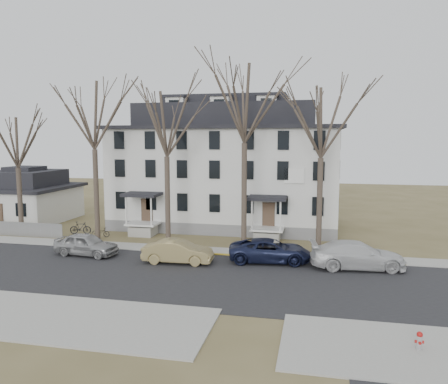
% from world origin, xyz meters
% --- Properties ---
extents(ground, '(120.00, 120.00, 0.00)m').
position_xyz_m(ground, '(0.00, 0.00, 0.00)').
color(ground, brown).
rests_on(ground, ground).
extents(main_road, '(120.00, 10.00, 0.04)m').
position_xyz_m(main_road, '(0.00, 2.00, 0.00)').
color(main_road, '#27272A').
rests_on(main_road, ground).
extents(far_sidewalk, '(120.00, 2.00, 0.08)m').
position_xyz_m(far_sidewalk, '(0.00, 8.00, 0.00)').
color(far_sidewalk, '#A09F97').
rests_on(far_sidewalk, ground).
extents(near_sidewalk_left, '(20.00, 5.00, 0.08)m').
position_xyz_m(near_sidewalk_left, '(-8.00, -5.00, 0.00)').
color(near_sidewalk_left, '#A09F97').
rests_on(near_sidewalk_left, ground).
extents(yellow_curb, '(14.00, 0.25, 0.06)m').
position_xyz_m(yellow_curb, '(5.00, 7.10, 0.00)').
color(yellow_curb, gold).
rests_on(yellow_curb, ground).
extents(boarding_house, '(20.80, 12.36, 12.05)m').
position_xyz_m(boarding_house, '(-2.00, 17.95, 5.38)').
color(boarding_house, slate).
rests_on(boarding_house, ground).
extents(small_house, '(8.70, 8.70, 5.00)m').
position_xyz_m(small_house, '(-22.00, 16.00, 2.25)').
color(small_house, silver).
rests_on(small_house, ground).
extents(tree_far_left, '(8.40, 8.40, 13.72)m').
position_xyz_m(tree_far_left, '(-11.00, 9.80, 10.34)').
color(tree_far_left, '#473B31').
rests_on(tree_far_left, ground).
extents(tree_mid_left, '(7.80, 7.80, 12.74)m').
position_xyz_m(tree_mid_left, '(-5.00, 9.80, 9.60)').
color(tree_mid_left, '#473B31').
rests_on(tree_mid_left, ground).
extents(tree_center, '(9.00, 9.00, 14.70)m').
position_xyz_m(tree_center, '(1.00, 9.80, 11.08)').
color(tree_center, '#473B31').
rests_on(tree_center, ground).
extents(tree_mid_right, '(7.80, 7.80, 12.74)m').
position_xyz_m(tree_mid_right, '(6.50, 9.80, 9.60)').
color(tree_mid_right, '#473B31').
rests_on(tree_mid_right, ground).
extents(tree_bungalow, '(6.60, 6.60, 10.78)m').
position_xyz_m(tree_bungalow, '(-18.00, 9.80, 8.12)').
color(tree_bungalow, '#473B31').
rests_on(tree_bungalow, ground).
extents(car_silver, '(4.68, 2.24, 1.54)m').
position_xyz_m(car_silver, '(-9.36, 5.11, 0.77)').
color(car_silver, '#A7A7A7').
rests_on(car_silver, ground).
extents(car_tan, '(4.68, 1.87, 1.51)m').
position_xyz_m(car_tan, '(-2.52, 4.63, 0.76)').
color(car_tan, '#958450').
rests_on(car_tan, ground).
extents(car_navy, '(5.65, 3.05, 1.50)m').
position_xyz_m(car_navy, '(3.37, 6.15, 0.75)').
color(car_navy, '#181E3C').
rests_on(car_navy, ground).
extents(car_white, '(6.08, 3.07, 1.69)m').
position_xyz_m(car_white, '(8.87, 5.82, 0.85)').
color(car_white, silver).
rests_on(car_white, ground).
extents(bicycle_left, '(1.58, 0.70, 0.80)m').
position_xyz_m(bicycle_left, '(-11.13, 10.50, 0.40)').
color(bicycle_left, black).
rests_on(bicycle_left, ground).
extents(bicycle_right, '(1.87, 0.89, 1.08)m').
position_xyz_m(bicycle_right, '(-13.32, 11.14, 0.54)').
color(bicycle_right, black).
rests_on(bicycle_right, ground).
extents(fire_hydrant, '(0.33, 0.31, 0.79)m').
position_xyz_m(fire_hydrant, '(10.26, -4.86, 0.40)').
color(fire_hydrant, '#B7B7BA').
rests_on(fire_hydrant, ground).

